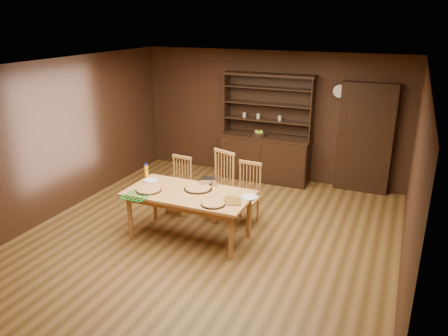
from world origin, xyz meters
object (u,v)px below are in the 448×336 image
at_px(chair_center, 220,182).
at_px(chair_left, 180,183).
at_px(juice_bottle, 146,171).
at_px(china_hutch, 266,152).
at_px(chair_right, 248,191).
at_px(dining_table, 189,197).

bearing_deg(chair_center, chair_left, -153.05).
distance_m(chair_center, juice_bottle, 1.23).
xyz_separation_m(china_hutch, chair_center, (-0.16, -1.97, 0.01)).
relative_size(chair_right, juice_bottle, 4.28).
xyz_separation_m(chair_right, juice_bottle, (-1.53, -0.60, 0.32)).
xyz_separation_m(dining_table, chair_left, (-0.60, 0.80, -0.15)).
bearing_deg(juice_bottle, dining_table, -16.93).
distance_m(chair_left, chair_right, 1.22).
xyz_separation_m(china_hutch, chair_right, (0.34, -1.98, -0.06)).
relative_size(dining_table, juice_bottle, 7.97).
height_order(china_hutch, chair_right, china_hutch).
xyz_separation_m(chair_left, chair_right, (1.21, 0.08, 0.02)).
bearing_deg(china_hutch, chair_left, -113.09).
bearing_deg(chair_right, chair_left, -172.42).
bearing_deg(juice_bottle, china_hutch, 65.21).
xyz_separation_m(chair_left, chair_center, (0.72, 0.09, 0.09)).
bearing_deg(china_hutch, chair_center, -94.57).
relative_size(chair_left, chair_center, 0.86).
relative_size(china_hutch, chair_right, 2.14).
height_order(china_hutch, juice_bottle, china_hutch).
relative_size(dining_table, chair_center, 1.66).
bearing_deg(chair_left, chair_center, 11.96).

